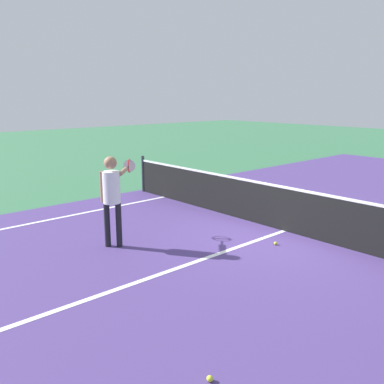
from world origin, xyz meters
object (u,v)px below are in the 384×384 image
at_px(net, 285,208).
at_px(player_near, 112,191).
at_px(tennis_ball_mid_court, 210,379).
at_px(tennis_ball_near_net, 276,243).

bearing_deg(net, player_near, -117.26).
distance_m(player_near, tennis_ball_mid_court, 4.36).
bearing_deg(tennis_ball_mid_court, player_near, 161.03).
bearing_deg(tennis_ball_near_net, tennis_ball_mid_court, -61.86).
height_order(net, tennis_ball_near_net, net).
bearing_deg(net, tennis_ball_mid_court, -62.32).
bearing_deg(net, tennis_ball_near_net, -64.35).
bearing_deg(player_near, tennis_ball_near_net, 48.72).
distance_m(net, player_near, 3.60).
xyz_separation_m(net, tennis_ball_near_net, (0.41, -0.84, -0.46)).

